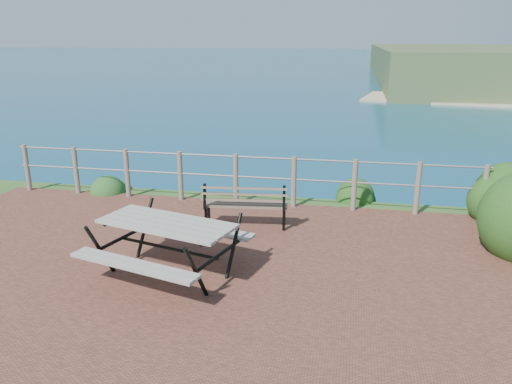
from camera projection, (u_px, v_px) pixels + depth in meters
The scene contains 8 objects.
ground at pixel (180, 280), 6.85m from camera, with size 10.00×7.00×0.12m, color brown.
ocean at pixel (352, 47), 194.37m from camera, with size 1200.00×1200.00×0.00m, color #145E7A.
safety_railing at pixel (236, 176), 9.82m from camera, with size 9.40×0.10×1.00m.
picnic_table at pixel (168, 243), 6.81m from camera, with size 1.99×1.56×0.78m.
park_bench at pixel (245, 198), 8.58m from camera, with size 1.48×0.52×0.82m.
shrub_right_edge at pixel (500, 221), 9.06m from camera, with size 1.22×1.22×1.73m, color #204214.
shrub_lip_west at pixel (115, 191), 10.85m from camera, with size 0.81×0.81×0.56m, color #1E511E.
shrub_lip_east at pixel (361, 197), 10.42m from camera, with size 0.81×0.81×0.56m, color #204214.
Camera 1 is at (2.21, -5.87, 3.17)m, focal length 35.00 mm.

